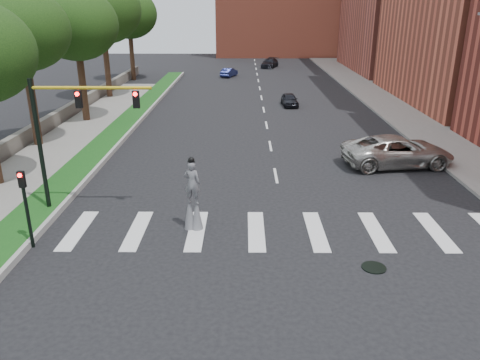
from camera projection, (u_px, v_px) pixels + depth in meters
ground_plane at (288, 242)px, 19.19m from camera, size 160.00×160.00×0.00m
grass_median at (125, 123)px, 37.98m from camera, size 2.00×60.00×0.25m
median_curb at (138, 123)px, 37.96m from camera, size 0.20×60.00×0.28m
sidewalk_left at (37, 162)px, 28.65m from camera, size 4.00×60.00×0.18m
sidewalk_right at (401, 111)px, 42.47m from camera, size 5.00×90.00×0.18m
stone_wall at (66, 113)px, 39.75m from camera, size 0.50×56.00×1.10m
manhole at (374, 267)px, 17.29m from camera, size 0.90×0.90×0.04m
building_backdrop at (285, 6)px, 89.04m from camera, size 26.00×14.00×18.00m
traffic_signal at (64, 125)px, 20.63m from camera, size 5.30×0.23×6.20m
secondary_signal at (26, 202)px, 18.13m from camera, size 0.25×0.21×3.23m
stilt_performer at (193, 200)px, 19.89m from camera, size 0.83×0.59×3.27m
suv_crossing at (398, 151)px, 28.05m from camera, size 6.86×3.78×1.82m
car_near at (290, 100)px, 45.00m from camera, size 1.61×3.57×1.19m
car_mid at (229, 72)px, 63.39m from camera, size 2.38×3.78×1.17m
car_far at (270, 63)px, 72.85m from camera, size 3.28×5.11×1.38m
tree_2 at (21, 31)px, 29.51m from camera, size 6.12×6.12×10.26m
tree_3 at (76, 25)px, 36.34m from camera, size 6.54×6.54×10.52m
tree_4 at (102, 10)px, 46.03m from camera, size 7.75×7.75×12.02m
tree_5 at (129, 14)px, 58.11m from camera, size 7.03×7.03×11.10m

